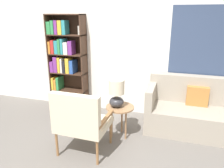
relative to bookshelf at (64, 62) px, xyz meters
The scene contains 6 objects.
wall_back 1.30m from the bookshelf, ahead, with size 6.40×0.08×2.70m.
bookshelf is the anchor object (origin of this frame).
armchair 1.84m from the bookshelf, 55.13° to the right, with size 0.72×0.65×0.98m.
couch 2.72m from the bookshelf, ahead, with size 1.66×0.81×0.92m.
side_table 1.73m from the bookshelf, 30.02° to the right, with size 0.45×0.45×0.53m.
table_lamp 1.62m from the bookshelf, 31.45° to the right, with size 0.24×0.24×0.45m.
Camera 1 is at (1.05, -2.10, 1.96)m, focal length 35.00 mm.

